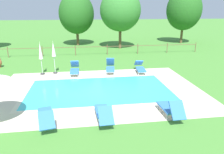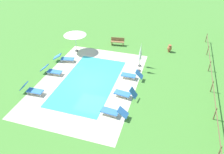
{
  "view_description": "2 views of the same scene",
  "coord_description": "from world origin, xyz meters",
  "px_view_note": "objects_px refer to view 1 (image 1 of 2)",
  "views": [
    {
      "loc": [
        -0.96,
        -11.97,
        4.67
      ],
      "look_at": [
        0.83,
        0.5,
        0.6
      ],
      "focal_mm": 34.46,
      "sensor_mm": 36.0,
      "label": 1
    },
    {
      "loc": [
        14.41,
        6.49,
        11.16
      ],
      "look_at": [
        -0.3,
        2.0,
        0.69
      ],
      "focal_mm": 35.55,
      "sensor_mm": 36.0,
      "label": 2
    }
  ],
  "objects_px": {
    "patio_umbrella_closed_row_west": "(40,53)",
    "sun_lounger_south_mid": "(46,116)",
    "sun_lounger_south_near_corner": "(140,67)",
    "sun_lounger_north_end": "(103,112)",
    "sun_lounger_north_mid": "(170,108)",
    "tree_far_west": "(120,10)",
    "tree_east_mid": "(184,10)",
    "sun_lounger_north_near_steps": "(110,67)",
    "patio_umbrella_closed_row_centre": "(54,51)",
    "sun_lounger_north_far": "(75,69)",
    "tree_west_mid": "(76,14)"
  },
  "relations": [
    {
      "from": "patio_umbrella_closed_row_west",
      "to": "sun_lounger_south_mid",
      "type": "bearing_deg",
      "value": -79.87
    },
    {
      "from": "sun_lounger_south_mid",
      "to": "sun_lounger_south_near_corner",
      "type": "bearing_deg",
      "value": 49.03
    },
    {
      "from": "sun_lounger_north_end",
      "to": "sun_lounger_north_mid",
      "type": "bearing_deg",
      "value": -1.42
    },
    {
      "from": "sun_lounger_north_mid",
      "to": "tree_far_west",
      "type": "height_order",
      "value": "tree_far_west"
    },
    {
      "from": "patio_umbrella_closed_row_west",
      "to": "tree_east_mid",
      "type": "distance_m",
      "value": 21.06
    },
    {
      "from": "sun_lounger_north_near_steps",
      "to": "sun_lounger_south_mid",
      "type": "bearing_deg",
      "value": -117.39
    },
    {
      "from": "sun_lounger_north_end",
      "to": "patio_umbrella_closed_row_centre",
      "type": "xyz_separation_m",
      "value": [
        -2.82,
        7.47,
        1.28
      ]
    },
    {
      "from": "sun_lounger_north_mid",
      "to": "patio_umbrella_closed_row_west",
      "type": "xyz_separation_m",
      "value": [
        -6.72,
        7.43,
        1.2
      ]
    },
    {
      "from": "tree_east_mid",
      "to": "tree_far_west",
      "type": "bearing_deg",
      "value": -162.52
    },
    {
      "from": "patio_umbrella_closed_row_west",
      "to": "tree_east_mid",
      "type": "relative_size",
      "value": 0.34
    },
    {
      "from": "patio_umbrella_closed_row_west",
      "to": "sun_lounger_north_far",
      "type": "bearing_deg",
      "value": -6.69
    },
    {
      "from": "tree_west_mid",
      "to": "sun_lounger_north_near_steps",
      "type": "bearing_deg",
      "value": -78.87
    },
    {
      "from": "sun_lounger_north_end",
      "to": "tree_far_west",
      "type": "distance_m",
      "value": 17.94
    },
    {
      "from": "sun_lounger_north_end",
      "to": "tree_east_mid",
      "type": "distance_m",
      "value": 24.1
    },
    {
      "from": "sun_lounger_north_far",
      "to": "patio_umbrella_closed_row_west",
      "type": "bearing_deg",
      "value": 173.31
    },
    {
      "from": "sun_lounger_north_end",
      "to": "sun_lounger_south_near_corner",
      "type": "relative_size",
      "value": 0.97
    },
    {
      "from": "tree_west_mid",
      "to": "sun_lounger_south_near_corner",
      "type": "bearing_deg",
      "value": -70.12
    },
    {
      "from": "sun_lounger_north_far",
      "to": "patio_umbrella_closed_row_west",
      "type": "relative_size",
      "value": 0.81
    },
    {
      "from": "tree_far_west",
      "to": "tree_east_mid",
      "type": "height_order",
      "value": "tree_east_mid"
    },
    {
      "from": "tree_far_west",
      "to": "sun_lounger_north_near_steps",
      "type": "bearing_deg",
      "value": -104.28
    },
    {
      "from": "tree_far_west",
      "to": "tree_west_mid",
      "type": "height_order",
      "value": "tree_far_west"
    },
    {
      "from": "patio_umbrella_closed_row_west",
      "to": "tree_far_west",
      "type": "relative_size",
      "value": 0.35
    },
    {
      "from": "patio_umbrella_closed_row_west",
      "to": "patio_umbrella_closed_row_centre",
      "type": "relative_size",
      "value": 1.0
    },
    {
      "from": "sun_lounger_north_end",
      "to": "tree_east_mid",
      "type": "xyz_separation_m",
      "value": [
        12.92,
        19.95,
        4.01
      ]
    },
    {
      "from": "sun_lounger_north_mid",
      "to": "patio_umbrella_closed_row_centre",
      "type": "relative_size",
      "value": 0.79
    },
    {
      "from": "patio_umbrella_closed_row_centre",
      "to": "tree_west_mid",
      "type": "bearing_deg",
      "value": 82.85
    },
    {
      "from": "tree_west_mid",
      "to": "sun_lounger_south_mid",
      "type": "bearing_deg",
      "value": -93.37
    },
    {
      "from": "tree_far_west",
      "to": "tree_east_mid",
      "type": "bearing_deg",
      "value": 17.48
    },
    {
      "from": "sun_lounger_south_near_corner",
      "to": "sun_lounger_north_near_steps",
      "type": "bearing_deg",
      "value": 172.0
    },
    {
      "from": "sun_lounger_north_near_steps",
      "to": "sun_lounger_north_mid",
      "type": "relative_size",
      "value": 0.99
    },
    {
      "from": "sun_lounger_south_mid",
      "to": "tree_far_west",
      "type": "relative_size",
      "value": 0.31
    },
    {
      "from": "sun_lounger_north_mid",
      "to": "sun_lounger_south_mid",
      "type": "relative_size",
      "value": 0.9
    },
    {
      "from": "tree_west_mid",
      "to": "sun_lounger_north_far",
      "type": "bearing_deg",
      "value": -90.6
    },
    {
      "from": "sun_lounger_north_end",
      "to": "tree_east_mid",
      "type": "relative_size",
      "value": 0.28
    },
    {
      "from": "tree_east_mid",
      "to": "sun_lounger_north_far",
      "type": "bearing_deg",
      "value": -138.03
    },
    {
      "from": "sun_lounger_south_near_corner",
      "to": "sun_lounger_south_mid",
      "type": "xyz_separation_m",
      "value": [
        -5.94,
        -6.84,
        -0.01
      ]
    },
    {
      "from": "tree_west_mid",
      "to": "tree_east_mid",
      "type": "distance_m",
      "value": 14.17
    },
    {
      "from": "sun_lounger_north_mid",
      "to": "tree_east_mid",
      "type": "height_order",
      "value": "tree_east_mid"
    },
    {
      "from": "sun_lounger_north_near_steps",
      "to": "tree_east_mid",
      "type": "distance_m",
      "value": 17.72
    },
    {
      "from": "sun_lounger_north_mid",
      "to": "sun_lounger_south_near_corner",
      "type": "height_order",
      "value": "sun_lounger_north_mid"
    },
    {
      "from": "sun_lounger_north_far",
      "to": "tree_west_mid",
      "type": "bearing_deg",
      "value": 89.4
    },
    {
      "from": "patio_umbrella_closed_row_centre",
      "to": "sun_lounger_north_far",
      "type": "bearing_deg",
      "value": -15.2
    },
    {
      "from": "patio_umbrella_closed_row_west",
      "to": "tree_east_mid",
      "type": "bearing_deg",
      "value": 37.1
    },
    {
      "from": "sun_lounger_south_near_corner",
      "to": "tree_west_mid",
      "type": "bearing_deg",
      "value": 109.88
    },
    {
      "from": "sun_lounger_north_far",
      "to": "sun_lounger_north_end",
      "type": "relative_size",
      "value": 0.97
    },
    {
      "from": "patio_umbrella_closed_row_centre",
      "to": "tree_east_mid",
      "type": "height_order",
      "value": "tree_east_mid"
    },
    {
      "from": "sun_lounger_north_far",
      "to": "patio_umbrella_closed_row_centre",
      "type": "relative_size",
      "value": 0.81
    },
    {
      "from": "sun_lounger_south_mid",
      "to": "tree_west_mid",
      "type": "bearing_deg",
      "value": 86.63
    },
    {
      "from": "sun_lounger_north_mid",
      "to": "tree_west_mid",
      "type": "relative_size",
      "value": 0.29
    },
    {
      "from": "patio_umbrella_closed_row_centre",
      "to": "tree_far_west",
      "type": "distance_m",
      "value": 11.97
    }
  ]
}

